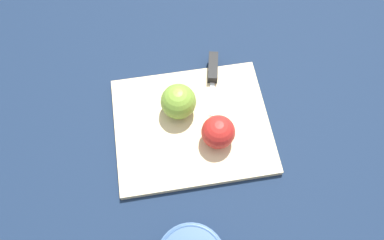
# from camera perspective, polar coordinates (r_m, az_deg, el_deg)

# --- Properties ---
(ground_plane) EXTENTS (4.00, 4.00, 0.00)m
(ground_plane) POSITION_cam_1_polar(r_m,az_deg,el_deg) (0.87, -0.00, -1.05)
(ground_plane) COLOR #14233D
(cutting_board) EXTENTS (0.40, 0.35, 0.02)m
(cutting_board) POSITION_cam_1_polar(r_m,az_deg,el_deg) (0.87, -0.00, -0.83)
(cutting_board) COLOR #D1B789
(cutting_board) RESTS_ON ground_plane
(apple_half_left) EXTENTS (0.08, 0.08, 0.08)m
(apple_half_left) POSITION_cam_1_polar(r_m,az_deg,el_deg) (0.84, -2.07, 2.84)
(apple_half_left) COLOR olive
(apple_half_left) RESTS_ON cutting_board
(apple_half_right) EXTENTS (0.07, 0.07, 0.07)m
(apple_half_right) POSITION_cam_1_polar(r_m,az_deg,el_deg) (0.81, 4.03, -1.85)
(apple_half_right) COLOR red
(apple_half_right) RESTS_ON cutting_board
(knife) EXTENTS (0.08, 0.16, 0.02)m
(knife) POSITION_cam_1_polar(r_m,az_deg,el_deg) (0.92, 3.21, 7.71)
(knife) COLOR silver
(knife) RESTS_ON cutting_board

